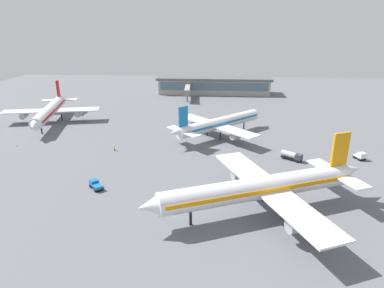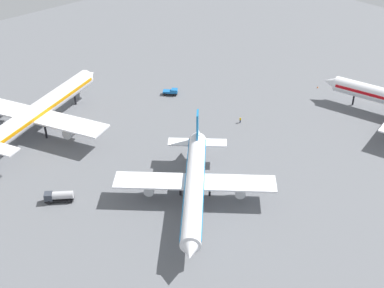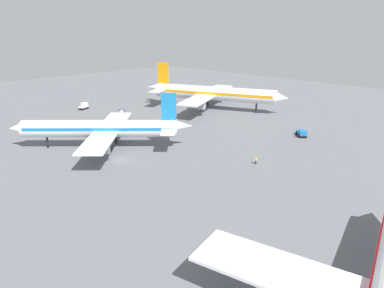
# 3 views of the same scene
# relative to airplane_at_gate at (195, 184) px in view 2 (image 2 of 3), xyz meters

# --- Properties ---
(ground) EXTENTS (288.00, 288.00, 0.00)m
(ground) POSITION_rel_airplane_at_gate_xyz_m (9.84, -2.13, -4.96)
(ground) COLOR slate
(airplane_at_gate) EXTENTS (35.36, 35.08, 13.65)m
(airplane_at_gate) POSITION_rel_airplane_at_gate_xyz_m (0.00, 0.00, 0.00)
(airplane_at_gate) COLOR white
(airplane_at_gate) RESTS_ON ground
(airplane_distant) EXTENTS (50.14, 41.48, 16.08)m
(airplane_distant) POSITION_rel_airplane_at_gate_xyz_m (-9.14, 51.31, 0.89)
(airplane_distant) COLOR white
(airplane_distant) RESTS_ON ground
(fuel_truck) EXTENTS (6.14, 5.37, 2.50)m
(fuel_truck) POSITION_rel_airplane_at_gate_xyz_m (-21.84, 20.68, -3.57)
(fuel_truck) COLOR black
(fuel_truck) RESTS_ON ground
(pushback_tractor) EXTENTS (4.36, 4.54, 1.90)m
(pushback_tractor) POSITION_rel_airplane_at_gate_xyz_m (30.50, 43.19, -3.99)
(pushback_tractor) COLOR black
(pushback_tractor) RESTS_ON ground
(ground_crew_worker) EXTENTS (0.43, 0.58, 1.67)m
(ground_crew_worker) POSITION_rel_airplane_at_gate_xyz_m (33.40, 17.18, -4.11)
(ground_crew_worker) COLOR #1E2338
(ground_crew_worker) RESTS_ON ground
(safety_cone_near_gate) EXTENTS (0.44, 0.44, 0.60)m
(safety_cone_near_gate) POSITION_rel_airplane_at_gate_xyz_m (67.21, 15.48, -4.66)
(safety_cone_near_gate) COLOR #EA590C
(safety_cone_near_gate) RESTS_ON ground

